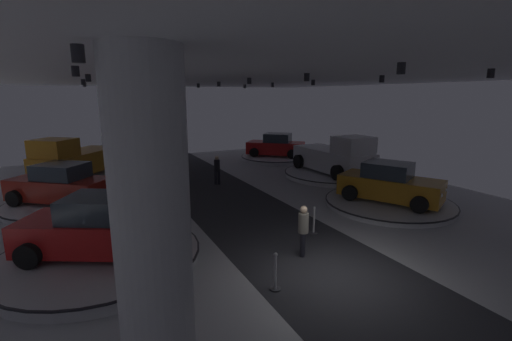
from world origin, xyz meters
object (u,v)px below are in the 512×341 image
column_left (153,235)px  display_car_mid_right (390,184)px  visitor_walking_near (217,168)px  display_platform_deep_left (80,176)px  display_platform_deep_right (276,157)px  visitor_walking_far (303,228)px  pickup_truck_deep_left (74,160)px  display_platform_far_right (332,174)px  display_car_mid_left (99,228)px  display_car_deep_right (276,146)px  display_car_far_left (60,185)px  display_platform_mid_left (101,257)px  display_platform_mid_right (389,203)px  display_platform_far_left (62,204)px  pickup_truck_far_right (336,157)px

column_left → display_car_mid_right: 12.50m
visitor_walking_near → display_platform_deep_left: bearing=144.5°
display_platform_deep_right → visitor_walking_far: bearing=-116.6°
pickup_truck_deep_left → visitor_walking_far: size_ratio=3.43×
display_platform_far_right → visitor_walking_far: (-7.59, -8.18, 0.74)m
display_car_mid_left → display_car_mid_right: bearing=1.3°
display_platform_deep_left → display_car_mid_right: display_car_mid_right is taller
display_platform_far_right → display_car_deep_right: bearing=92.0°
column_left → display_platform_deep_right: size_ratio=1.06×
column_left → display_car_far_left: 12.06m
display_car_deep_right → column_left: bearing=-124.6°
display_platform_deep_right → display_car_deep_right: display_car_deep_right is taller
display_car_mid_right → visitor_walking_near: size_ratio=2.87×
display_platform_mid_left → display_platform_deep_left: bearing=92.5°
visitor_walking_near → visitor_walking_far: bearing=-94.2°
display_platform_mid_left → display_car_mid_left: 0.92m
display_platform_deep_right → pickup_truck_deep_left: size_ratio=0.95×
column_left → pickup_truck_deep_left: 17.30m
display_platform_mid_right → display_platform_deep_left: bearing=135.9°
column_left → display_platform_mid_right: (11.07, 5.55, -2.61)m
display_car_mid_left → visitor_walking_near: bearing=49.3°
pickup_truck_deep_left → visitor_walking_far: pickup_truck_deep_left is taller
display_platform_far_left → visitor_walking_far: (6.80, -8.65, 0.76)m
display_platform_far_right → display_car_mid_right: 5.99m
display_platform_far_left → display_platform_mid_left: size_ratio=0.83×
display_car_mid_right → display_platform_mid_left: display_car_mid_right is taller
display_platform_far_left → visitor_walking_far: 11.03m
display_car_far_left → display_platform_far_right: bearing=-1.8°
display_platform_deep_right → visitor_walking_far: visitor_walking_far is taller
display_platform_deep_right → display_platform_mid_right: 12.30m
display_platform_deep_right → pickup_truck_deep_left: (-13.63, -0.63, 1.02)m
display_car_deep_right → display_platform_deep_left: bearing=-178.5°
display_car_deep_right → display_platform_far_left: size_ratio=0.92×
display_platform_far_left → display_platform_far_right: bearing=-1.9°
pickup_truck_deep_left → display_platform_far_right: pickup_truck_deep_left is taller
pickup_truck_deep_left → display_platform_mid_right: pickup_truck_deep_left is taller
display_platform_far_left → pickup_truck_deep_left: pickup_truck_deep_left is taller
column_left → display_car_mid_right: bearing=26.8°
column_left → pickup_truck_deep_left: bearing=94.6°
pickup_truck_deep_left → display_platform_far_right: (13.88, -5.83, -1.02)m
display_car_mid_right → visitor_walking_far: (-6.15, -2.42, -0.11)m
display_platform_mid_right → display_car_mid_left: display_car_mid_left is taller
display_car_deep_right → display_platform_deep_left: display_car_deep_right is taller
display_platform_deep_right → display_car_far_left: size_ratio=1.18×
display_platform_far_left → pickup_truck_far_right: size_ratio=0.88×
display_platform_deep_right → visitor_walking_near: visitor_walking_near is taller
display_car_deep_right → display_car_mid_left: display_car_mid_left is taller
visitor_walking_near → display_platform_mid_left: bearing=-130.8°
display_platform_deep_left → pickup_truck_deep_left: bearing=-128.4°
column_left → visitor_walking_near: (5.60, 12.58, -1.84)m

